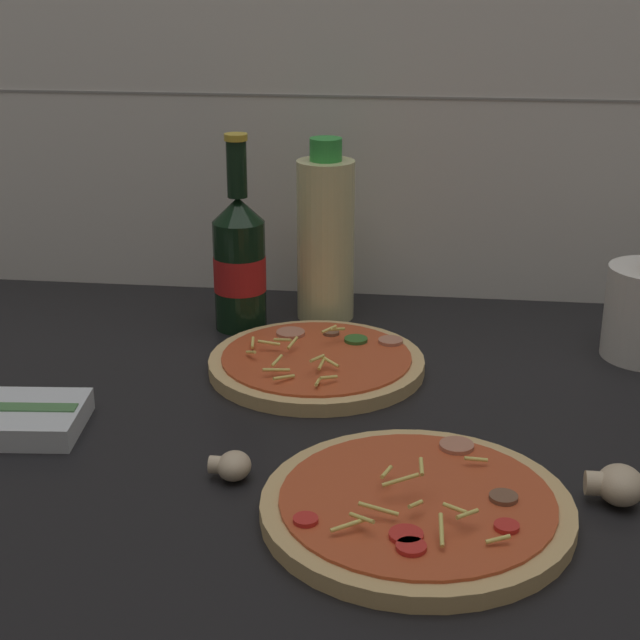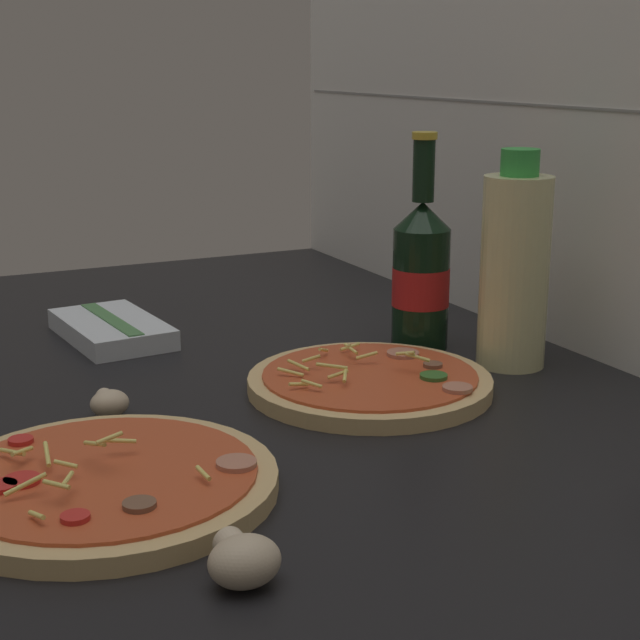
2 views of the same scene
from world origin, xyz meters
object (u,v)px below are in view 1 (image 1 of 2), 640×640
(beer_bottle, at_px, (239,261))
(pizza_far, at_px, (317,363))
(oil_bottle, at_px, (326,237))
(mushroom_left, at_px, (232,466))
(pizza_near, at_px, (417,507))
(mushroom_right, at_px, (617,485))

(beer_bottle, bearing_deg, pizza_far, -48.24)
(oil_bottle, bearing_deg, pizza_far, -86.42)
(beer_bottle, relative_size, mushroom_left, 6.44)
(pizza_near, bearing_deg, oil_bottle, 105.70)
(pizza_far, bearing_deg, oil_bottle, 93.58)
(mushroom_left, bearing_deg, beer_bottle, 100.18)
(mushroom_left, height_order, mushroom_right, mushroom_right)
(mushroom_right, bearing_deg, beer_bottle, 137.02)
(oil_bottle, relative_size, mushroom_left, 6.12)
(pizza_near, height_order, oil_bottle, oil_bottle)
(mushroom_left, bearing_deg, oil_bottle, 85.59)
(pizza_far, distance_m, mushroom_right, 0.39)
(mushroom_right, bearing_deg, oil_bottle, 125.19)
(pizza_near, xyz_separation_m, pizza_far, (-0.12, 0.30, 0.00))
(pizza_far, height_order, mushroom_right, pizza_far)
(pizza_near, distance_m, mushroom_right, 0.18)
(oil_bottle, bearing_deg, beer_bottle, -152.24)
(mushroom_left, bearing_deg, pizza_far, 80.00)
(pizza_near, bearing_deg, mushroom_left, 165.09)
(mushroom_left, distance_m, mushroom_right, 0.34)
(pizza_near, height_order, mushroom_right, pizza_near)
(mushroom_left, bearing_deg, mushroom_right, 0.17)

